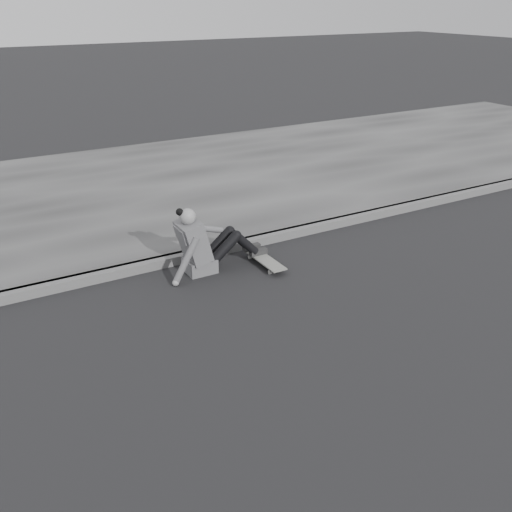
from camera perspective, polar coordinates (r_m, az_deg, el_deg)
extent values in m
plane|color=black|center=(5.99, 10.69, -7.85)|extent=(80.00, 80.00, 0.00)
cube|color=#535353|center=(7.84, -1.34, 1.23)|extent=(24.00, 0.16, 0.12)
cube|color=#3B3B3B|center=(10.43, -9.37, 6.93)|extent=(24.00, 6.00, 0.12)
cylinder|color=gray|center=(7.12, 1.41, -1.62)|extent=(0.03, 0.05, 0.05)
cylinder|color=gray|center=(7.19, 2.43, -1.35)|extent=(0.03, 0.05, 0.05)
cylinder|color=gray|center=(7.52, -0.64, -0.10)|extent=(0.03, 0.05, 0.05)
cylinder|color=gray|center=(7.59, 0.35, 0.13)|extent=(0.03, 0.05, 0.05)
cube|color=#2E2D30|center=(7.14, 1.92, -1.28)|extent=(0.16, 0.04, 0.03)
cube|color=#2E2D30|center=(7.54, -0.15, 0.21)|extent=(0.16, 0.04, 0.03)
cube|color=slate|center=(7.33, 0.86, -0.34)|extent=(0.20, 0.78, 0.02)
cube|color=#515154|center=(7.19, -5.65, -0.87)|extent=(0.36, 0.34, 0.18)
cube|color=#515154|center=(7.03, -6.28, 1.51)|extent=(0.37, 0.40, 0.57)
cube|color=#515154|center=(6.94, -7.31, 2.20)|extent=(0.14, 0.30, 0.20)
cylinder|color=gray|center=(6.92, -6.75, 3.25)|extent=(0.09, 0.09, 0.08)
sphere|color=gray|center=(6.89, -6.86, 3.93)|extent=(0.20, 0.20, 0.20)
sphere|color=black|center=(6.85, -7.65, 4.39)|extent=(0.09, 0.09, 0.09)
cylinder|color=black|center=(7.16, -3.12, 0.80)|extent=(0.43, 0.13, 0.39)
cylinder|color=black|center=(7.31, -3.76, 1.30)|extent=(0.43, 0.13, 0.39)
cylinder|color=black|center=(7.29, -1.02, 1.24)|extent=(0.35, 0.11, 0.36)
cylinder|color=black|center=(7.44, -1.69, 1.72)|extent=(0.35, 0.11, 0.36)
sphere|color=black|center=(7.18, -1.97, 2.05)|extent=(0.13, 0.13, 0.13)
sphere|color=black|center=(7.32, -2.64, 2.52)|extent=(0.13, 0.13, 0.13)
cube|color=#272727|center=(7.44, 0.23, 0.41)|extent=(0.24, 0.08, 0.07)
cube|color=#272727|center=(7.58, -0.45, 0.90)|extent=(0.24, 0.08, 0.07)
cylinder|color=#515154|center=(6.84, -7.04, -0.50)|extent=(0.38, 0.08, 0.58)
sphere|color=gray|center=(6.89, -8.04, -2.68)|extent=(0.08, 0.08, 0.08)
cylinder|color=#515154|center=(7.23, -5.09, 2.75)|extent=(0.48, 0.08, 0.21)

